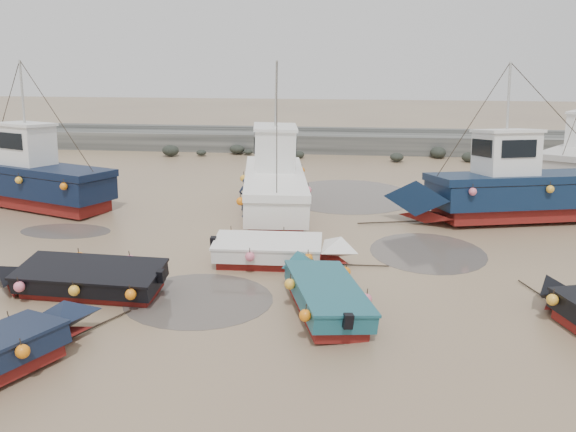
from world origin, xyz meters
name	(u,v)px	position (x,y,z in m)	size (l,w,h in m)	color
ground	(276,285)	(0.00, 0.00, 0.00)	(120.00, 120.00, 0.00)	#9A815D
seawall	(317,142)	(0.05, 21.99, 0.63)	(60.00, 4.92, 1.50)	slate
puddle_a	(198,299)	(-2.06, -1.19, 0.00)	(4.22, 4.22, 0.01)	#504842
puddle_b	(428,252)	(4.86, 3.28, 0.00)	(3.96, 3.96, 0.01)	#504842
puddle_c	(66,231)	(-8.66, 4.20, 0.00)	(3.53, 3.53, 0.01)	#504842
puddle_d	(347,195)	(2.11, 10.66, 0.00)	(6.41, 6.41, 0.01)	#504842
dinghy_2	(322,289)	(1.40, -1.37, 0.55)	(2.79, 5.76, 1.43)	maroon
dinghy_4	(80,275)	(-5.53, -1.08, 0.54)	(6.52, 2.26, 1.43)	maroon
dinghy_5	(279,248)	(-0.10, 1.67, 0.55)	(5.78, 2.12, 1.43)	maroon
cabin_boat_0	(31,176)	(-11.67, 7.40, 1.36)	(9.34, 4.65, 6.22)	maroon
cabin_boat_1	(273,182)	(-1.03, 7.46, 1.34)	(3.53, 10.18, 6.22)	maroon
cabin_boat_2	(516,188)	(8.84, 7.58, 1.31)	(11.15, 4.80, 6.22)	maroon
person	(246,217)	(-2.08, 6.80, 0.00)	(0.60, 0.40, 1.65)	#192133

